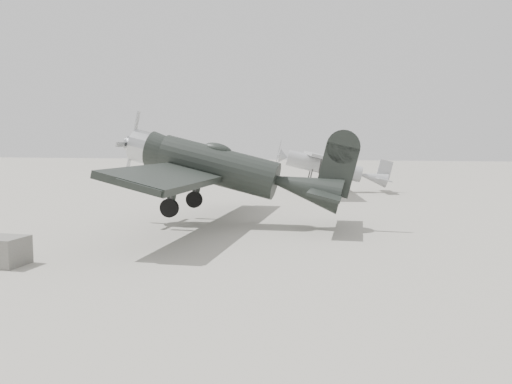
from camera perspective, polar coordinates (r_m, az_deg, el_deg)
ground at (r=18.23m, az=-1.32°, el=-4.91°), size 160.00×160.00×0.00m
lowwing_monoplane at (r=20.11m, az=-3.04°, el=2.51°), size 9.40×13.06×4.23m
highwing_monoplane at (r=34.21m, az=8.32°, el=3.23°), size 7.81×10.94×3.09m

